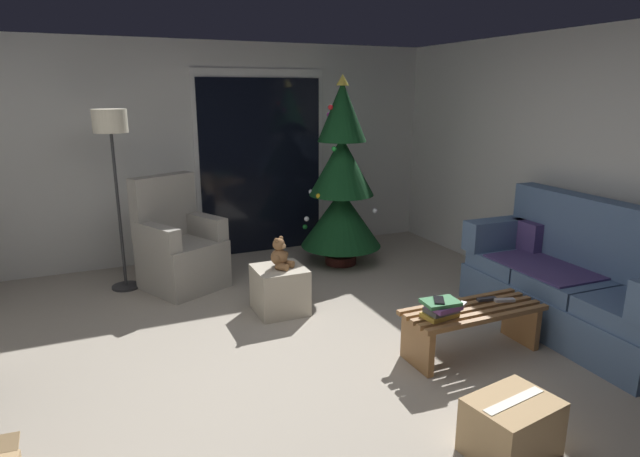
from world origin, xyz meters
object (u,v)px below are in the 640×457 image
(remote_graphite, at_px, (487,299))
(book_stack, at_px, (441,308))
(remote_silver, at_px, (505,300))
(ottoman, at_px, (280,290))
(coffee_table, at_px, (472,323))
(remote_white, at_px, (461,306))
(floor_lamp, at_px, (112,139))
(cardboard_box_taped_mid_floor, at_px, (511,427))
(couch, at_px, (577,283))
(christmas_tree, at_px, (341,184))
(cell_phone, at_px, (439,300))
(teddy_bear_chestnut, at_px, (280,255))
(armchair, at_px, (179,249))

(remote_graphite, height_order, book_stack, book_stack)
(remote_silver, xyz_separation_m, ottoman, (-1.37, 1.34, -0.18))
(coffee_table, xyz_separation_m, remote_graphite, (0.19, 0.07, 0.13))
(book_stack, bearing_deg, remote_white, 20.02)
(floor_lamp, xyz_separation_m, cardboard_box_taped_mid_floor, (1.76, -3.54, -1.34))
(couch, height_order, remote_graphite, couch)
(remote_graphite, height_order, christmas_tree, christmas_tree)
(christmas_tree, distance_m, ottoman, 1.67)
(coffee_table, distance_m, cell_phone, 0.44)
(remote_white, bearing_deg, remote_silver, 51.41)
(coffee_table, height_order, remote_silver, remote_silver)
(ottoman, relative_size, cardboard_box_taped_mid_floor, 0.85)
(teddy_bear_chestnut, bearing_deg, christmas_tree, 42.86)
(remote_white, relative_size, ottoman, 0.35)
(teddy_bear_chestnut, xyz_separation_m, cardboard_box_taped_mid_floor, (0.51, -2.33, -0.38))
(remote_white, height_order, book_stack, book_stack)
(remote_graphite, bearing_deg, remote_white, -75.20)
(couch, xyz_separation_m, remote_silver, (-0.78, -0.01, -0.01))
(book_stack, xyz_separation_m, armchair, (-1.45, 2.39, -0.04))
(couch, bearing_deg, ottoman, 148.27)
(armchair, height_order, teddy_bear_chestnut, armchair)
(remote_graphite, xyz_separation_m, book_stack, (-0.52, -0.12, 0.06))
(armchair, bearing_deg, remote_white, -53.59)
(remote_white, height_order, remote_silver, same)
(ottoman, distance_m, teddy_bear_chestnut, 0.33)
(christmas_tree, distance_m, floor_lamp, 2.43)
(cell_phone, bearing_deg, book_stack, 32.22)
(couch, relative_size, book_stack, 7.14)
(book_stack, relative_size, teddy_bear_chestnut, 0.97)
(remote_silver, xyz_separation_m, armchair, (-2.08, 2.35, 0.02))
(remote_white, xyz_separation_m, book_stack, (-0.25, -0.09, 0.06))
(ottoman, bearing_deg, cell_phone, -62.76)
(floor_lamp, bearing_deg, armchair, -19.42)
(remote_silver, distance_m, cardboard_box_taped_mid_floor, 1.33)
(remote_silver, xyz_separation_m, cell_phone, (-0.65, -0.04, 0.13))
(floor_lamp, bearing_deg, coffee_table, -47.68)
(coffee_table, relative_size, floor_lamp, 0.62)
(book_stack, bearing_deg, cell_phone, -179.08)
(coffee_table, relative_size, remote_white, 7.05)
(floor_lamp, bearing_deg, remote_white, -48.21)
(book_stack, bearing_deg, ottoman, 118.07)
(remote_white, distance_m, remote_graphite, 0.27)
(book_stack, height_order, teddy_bear_chestnut, teddy_bear_chestnut)
(couch, distance_m, floor_lamp, 4.37)
(book_stack, height_order, cardboard_box_taped_mid_floor, book_stack)
(remote_silver, relative_size, armchair, 0.14)
(remote_graphite, relative_size, cell_phone, 1.08)
(coffee_table, bearing_deg, couch, 0.54)
(teddy_bear_chestnut, height_order, cardboard_box_taped_mid_floor, teddy_bear_chestnut)
(book_stack, bearing_deg, couch, 2.22)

